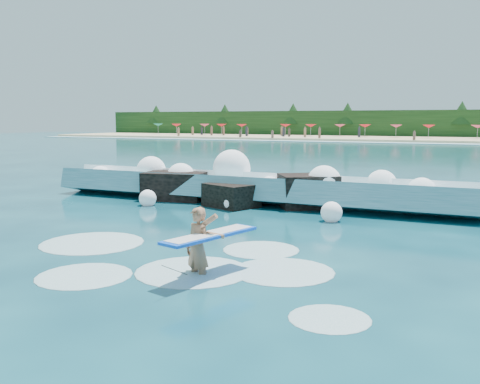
{
  "coord_description": "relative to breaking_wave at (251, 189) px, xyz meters",
  "views": [
    {
      "loc": [
        8.31,
        -12.27,
        3.35
      ],
      "look_at": [
        1.5,
        2.0,
        1.2
      ],
      "focal_mm": 40.0,
      "sensor_mm": 36.0,
      "label": 1
    }
  ],
  "objects": [
    {
      "name": "treeline",
      "position": [
        0.59,
        80.58,
        1.97
      ],
      "size": [
        140.0,
        4.0,
        5.0
      ],
      "primitive_type": "cube",
      "color": "black",
      "rests_on": "ground"
    },
    {
      "name": "beachgoers",
      "position": [
        -5.9,
        67.71,
        0.6
      ],
      "size": [
        108.43,
        13.75,
        1.92
      ],
      "color": "#3F332D",
      "rests_on": "ground"
    },
    {
      "name": "ground",
      "position": [
        0.59,
        -7.42,
        -0.53
      ],
      "size": [
        200.0,
        200.0,
        0.0
      ],
      "primitive_type": "plane",
      "color": "#07303E",
      "rests_on": "ground"
    },
    {
      "name": "rock_cluster",
      "position": [
        -0.59,
        -0.61,
        -0.07
      ],
      "size": [
        8.45,
        3.51,
        1.47
      ],
      "color": "black",
      "rests_on": "ground"
    },
    {
      "name": "surfer_with_board",
      "position": [
        3.32,
        -9.95,
        0.13
      ],
      "size": [
        1.25,
        2.97,
        1.8
      ],
      "color": "#A06A4B",
      "rests_on": "ground"
    },
    {
      "name": "wet_band",
      "position": [
        0.59,
        59.58,
        -0.49
      ],
      "size": [
        140.0,
        5.0,
        0.08
      ],
      "primitive_type": "cube",
      "color": "silver",
      "rests_on": "ground"
    },
    {
      "name": "surf_foam",
      "position": [
        2.07,
        -9.18,
        -0.53
      ],
      "size": [
        9.56,
        5.83,
        0.14
      ],
      "color": "silver",
      "rests_on": "ground"
    },
    {
      "name": "wave_spray",
      "position": [
        -0.37,
        -0.06,
        0.45
      ],
      "size": [
        15.03,
        4.28,
        2.16
      ],
      "color": "white",
      "rests_on": "ground"
    },
    {
      "name": "breaking_wave",
      "position": [
        0.0,
        0.0,
        0.0
      ],
      "size": [
        17.64,
        2.76,
        1.52
      ],
      "color": "teal",
      "rests_on": "ground"
    },
    {
      "name": "beach_umbrellas",
      "position": [
        0.5,
        72.48,
        1.72
      ],
      "size": [
        112.27,
        6.79,
        0.5
      ],
      "color": "#14806B",
      "rests_on": "ground"
    },
    {
      "name": "beach",
      "position": [
        0.59,
        70.58,
        -0.33
      ],
      "size": [
        140.0,
        20.0,
        0.4
      ],
      "primitive_type": "cube",
      "color": "tan",
      "rests_on": "ground"
    }
  ]
}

